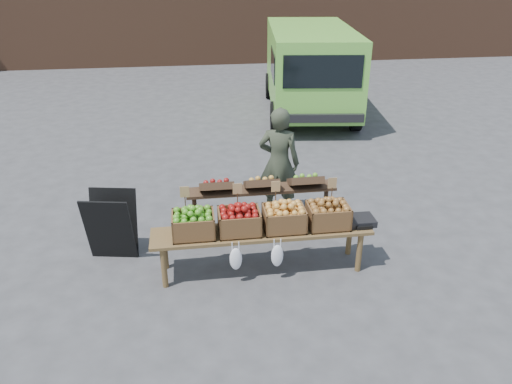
{
  "coord_description": "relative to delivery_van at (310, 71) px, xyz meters",
  "views": [
    {
      "loc": [
        -0.84,
        -5.1,
        3.64
      ],
      "look_at": [
        -0.03,
        0.63,
        0.85
      ],
      "focal_mm": 35.0,
      "sensor_mm": 36.0,
      "label": 1
    }
  ],
  "objects": [
    {
      "name": "chalkboard_sign",
      "position": [
        -4.07,
        -6.1,
        -0.56
      ],
      "size": [
        0.66,
        0.44,
        0.92
      ],
      "primitive_type": null,
      "rotation": [
        0.0,
        0.0,
        -0.19
      ],
      "color": "black",
      "rests_on": "ground"
    },
    {
      "name": "crate_golden_apples",
      "position": [
        -3.02,
        -6.67,
        -0.31
      ],
      "size": [
        0.5,
        0.4,
        0.28
      ],
      "primitive_type": null,
      "color": "#418523",
      "rests_on": "display_bench"
    },
    {
      "name": "crate_red_apples",
      "position": [
        -1.92,
        -6.67,
        -0.31
      ],
      "size": [
        0.5,
        0.4,
        0.28
      ],
      "primitive_type": null,
      "color": "gold",
      "rests_on": "display_bench"
    },
    {
      "name": "crate_russet_pears",
      "position": [
        -2.47,
        -6.67,
        -0.31
      ],
      "size": [
        0.5,
        0.4,
        0.28
      ],
      "primitive_type": null,
      "color": "maroon",
      "rests_on": "display_bench"
    },
    {
      "name": "back_table",
      "position": [
        -2.09,
        -5.95,
        -0.5
      ],
      "size": [
        2.1,
        0.44,
        1.04
      ],
      "primitive_type": null,
      "color": "#3B2819",
      "rests_on": "ground"
    },
    {
      "name": "weighing_scale",
      "position": [
        -0.95,
        -6.67,
        -0.41
      ],
      "size": [
        0.34,
        0.3,
        0.08
      ],
      "primitive_type": "cube",
      "color": "black",
      "rests_on": "display_bench"
    },
    {
      "name": "vendor",
      "position": [
        -1.72,
        -5.21,
        -0.18
      ],
      "size": [
        0.72,
        0.59,
        1.68
      ],
      "primitive_type": "imported",
      "rotation": [
        0.0,
        0.0,
        2.77
      ],
      "color": "#32392A",
      "rests_on": "ground"
    },
    {
      "name": "ground",
      "position": [
        -2.17,
        -6.79,
        -1.02
      ],
      "size": [
        80.0,
        80.0,
        0.0
      ],
      "primitive_type": "plane",
      "color": "#434345"
    },
    {
      "name": "crate_green_apples",
      "position": [
        -1.37,
        -6.67,
        -0.31
      ],
      "size": [
        0.5,
        0.4,
        0.28
      ],
      "primitive_type": null,
      "color": "#9B5D2D",
      "rests_on": "display_bench"
    },
    {
      "name": "display_bench",
      "position": [
        -2.2,
        -6.67,
        -0.74
      ],
      "size": [
        2.7,
        0.56,
        0.57
      ],
      "primitive_type": null,
      "color": "brown",
      "rests_on": "ground"
    },
    {
      "name": "delivery_van",
      "position": [
        0.0,
        0.0,
        0.0
      ],
      "size": [
        2.63,
        4.78,
        2.04
      ],
      "primitive_type": null,
      "rotation": [
        0.0,
        0.0,
        -0.12
      ],
      "color": "#6EC443",
      "rests_on": "ground"
    }
  ]
}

